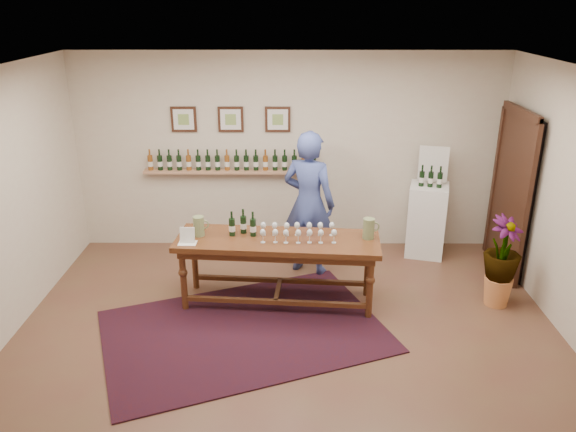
{
  "coord_description": "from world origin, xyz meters",
  "views": [
    {
      "loc": [
        0.03,
        -5.21,
        3.44
      ],
      "look_at": [
        0.0,
        0.8,
        1.1
      ],
      "focal_mm": 35.0,
      "sensor_mm": 36.0,
      "label": 1
    }
  ],
  "objects_px": {
    "display_pedestal": "(427,220)",
    "potted_plant": "(501,262)",
    "person": "(309,203)",
    "tasting_table": "(278,248)"
  },
  "relations": [
    {
      "from": "potted_plant",
      "to": "person",
      "type": "xyz_separation_m",
      "value": [
        -2.23,
        0.89,
        0.4
      ]
    },
    {
      "from": "display_pedestal",
      "to": "person",
      "type": "relative_size",
      "value": 0.54
    },
    {
      "from": "display_pedestal",
      "to": "tasting_table",
      "type": "bearing_deg",
      "value": -145.86
    },
    {
      "from": "display_pedestal",
      "to": "potted_plant",
      "type": "relative_size",
      "value": 1.07
    },
    {
      "from": "potted_plant",
      "to": "display_pedestal",
      "type": "bearing_deg",
      "value": 110.77
    },
    {
      "from": "tasting_table",
      "to": "person",
      "type": "distance_m",
      "value": 0.97
    },
    {
      "from": "person",
      "to": "display_pedestal",
      "type": "bearing_deg",
      "value": -138.17
    },
    {
      "from": "tasting_table",
      "to": "potted_plant",
      "type": "distance_m",
      "value": 2.63
    },
    {
      "from": "tasting_table",
      "to": "person",
      "type": "xyz_separation_m",
      "value": [
        0.39,
        0.85,
        0.25
      ]
    },
    {
      "from": "tasting_table",
      "to": "person",
      "type": "height_order",
      "value": "person"
    }
  ]
}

